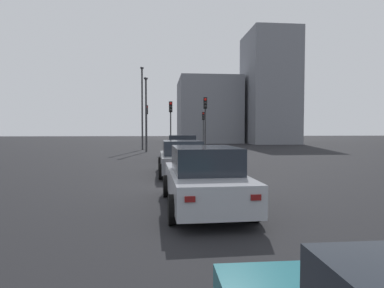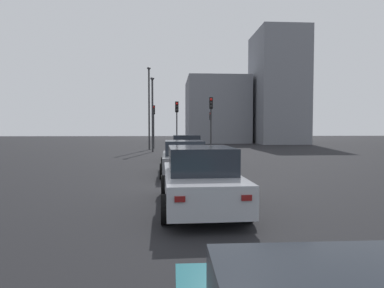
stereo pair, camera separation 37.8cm
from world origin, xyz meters
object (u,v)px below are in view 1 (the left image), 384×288
car_grey_second (182,158)px  traffic_light_near_right (171,116)px  street_lamp_far (146,107)px  traffic_light_far_left (203,122)px  traffic_light_near_left (205,114)px  car_silver_third (204,178)px  car_black_lead (182,148)px  traffic_light_far_right (147,118)px  street_lamp_kerbside (142,102)px

car_grey_second → traffic_light_near_right: 13.57m
traffic_light_near_right → street_lamp_far: street_lamp_far is taller
traffic_light_near_right → street_lamp_far: 2.45m
traffic_light_near_right → traffic_light_far_left: 10.27m
traffic_light_near_left → traffic_light_near_right: (2.35, 2.63, -0.10)m
car_silver_third → traffic_light_near_right: traffic_light_near_right is taller
car_black_lead → street_lamp_far: street_lamp_far is taller
traffic_light_near_left → traffic_light_far_left: traffic_light_near_left is taller
traffic_light_far_right → street_lamp_far: 4.72m
car_black_lead → car_grey_second: car_black_lead is taller
car_black_lead → traffic_light_near_right: bearing=6.1°
car_black_lead → traffic_light_near_right: size_ratio=0.99×
car_black_lead → street_lamp_kerbside: bearing=17.8°
car_grey_second → street_lamp_far: (14.33, 2.19, 3.16)m
traffic_light_near_left → traffic_light_far_right: 9.36m
traffic_light_far_left → street_lamp_kerbside: bearing=-43.9°
traffic_light_near_left → traffic_light_far_left: (11.80, -1.39, -0.36)m
street_lamp_kerbside → street_lamp_far: street_lamp_kerbside is taller
car_black_lead → traffic_light_near_left: (4.48, -2.12, 2.43)m
traffic_light_far_left → car_grey_second: bearing=-2.8°
street_lamp_kerbside → car_silver_third: bearing=-173.1°
car_black_lead → street_lamp_kerbside: (10.91, 3.12, 3.87)m
car_black_lead → traffic_light_far_left: (16.28, -3.51, 2.07)m
car_grey_second → traffic_light_far_right: (18.99, 2.33, 2.42)m
car_silver_third → street_lamp_far: 20.88m
car_grey_second → traffic_light_far_left: (22.81, -3.94, 2.12)m
car_grey_second → car_black_lead: bearing=-4.5°
car_black_lead → traffic_light_far_left: size_ratio=1.08×
car_black_lead → car_silver_third: bearing=-179.4°
car_silver_third → traffic_light_far_left: (28.98, -3.78, 2.09)m
traffic_light_near_right → car_black_lead: bearing=1.0°
car_grey_second → traffic_light_near_right: (13.36, 0.08, 2.37)m
car_grey_second → car_silver_third: 6.18m
car_silver_third → car_black_lead: bearing=-2.9°
street_lamp_kerbside → car_grey_second: bearing=-171.2°
traffic_light_near_right → street_lamp_far: bearing=-118.0°
traffic_light_near_left → traffic_light_far_right: bearing=-143.6°
traffic_light_far_right → street_lamp_kerbside: 2.18m
car_grey_second → street_lamp_kerbside: (17.43, 2.69, 3.91)m
car_black_lead → street_lamp_far: 8.80m
traffic_light_near_left → street_lamp_kerbside: 8.41m
car_black_lead → car_silver_third: size_ratio=0.92×
traffic_light_near_right → traffic_light_far_left: bearing=153.7°
street_lamp_far → street_lamp_kerbside: bearing=9.2°
car_grey_second → car_silver_third: car_silver_third is taller
car_black_lead → car_silver_third: 12.70m
traffic_light_far_left → street_lamp_far: bearing=-28.8°
car_grey_second → traffic_light_far_left: 23.24m
traffic_light_near_left → street_lamp_far: street_lamp_far is taller
car_silver_third → street_lamp_kerbside: street_lamp_kerbside is taller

